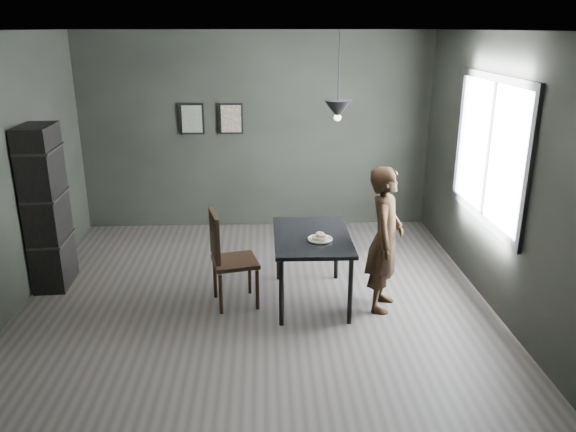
{
  "coord_description": "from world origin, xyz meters",
  "views": [
    {
      "loc": [
        0.11,
        -5.51,
        2.83
      ],
      "look_at": [
        0.35,
        0.05,
        0.95
      ],
      "focal_mm": 35.0,
      "sensor_mm": 36.0,
      "label": 1
    }
  ],
  "objects_px": {
    "white_plate": "(320,240)",
    "shelf_unit": "(46,208)",
    "pendant_lamp": "(338,109)",
    "woman": "(385,239)",
    "wood_chair": "(226,253)",
    "cafe_table": "(312,242)"
  },
  "relations": [
    {
      "from": "cafe_table",
      "to": "pendant_lamp",
      "type": "height_order",
      "value": "pendant_lamp"
    },
    {
      "from": "cafe_table",
      "to": "wood_chair",
      "type": "bearing_deg",
      "value": -175.61
    },
    {
      "from": "wood_chair",
      "to": "shelf_unit",
      "type": "relative_size",
      "value": 0.57
    },
    {
      "from": "shelf_unit",
      "to": "woman",
      "type": "bearing_deg",
      "value": -14.47
    },
    {
      "from": "wood_chair",
      "to": "shelf_unit",
      "type": "distance_m",
      "value": 2.13
    },
    {
      "from": "woman",
      "to": "pendant_lamp",
      "type": "bearing_deg",
      "value": 78.05
    },
    {
      "from": "white_plate",
      "to": "woman",
      "type": "bearing_deg",
      "value": -4.01
    },
    {
      "from": "cafe_table",
      "to": "shelf_unit",
      "type": "distance_m",
      "value": 2.98
    },
    {
      "from": "woman",
      "to": "pendant_lamp",
      "type": "xyz_separation_m",
      "value": [
        -0.48,
        0.3,
        1.29
      ]
    },
    {
      "from": "white_plate",
      "to": "shelf_unit",
      "type": "bearing_deg",
      "value": 167.25
    },
    {
      "from": "woman",
      "to": "shelf_unit",
      "type": "xyz_separation_m",
      "value": [
        -3.65,
        0.72,
        0.16
      ]
    },
    {
      "from": "woman",
      "to": "shelf_unit",
      "type": "relative_size",
      "value": 0.83
    },
    {
      "from": "wood_chair",
      "to": "woman",
      "type": "bearing_deg",
      "value": -17.58
    },
    {
      "from": "white_plate",
      "to": "shelf_unit",
      "type": "relative_size",
      "value": 0.12
    },
    {
      "from": "woman",
      "to": "pendant_lamp",
      "type": "distance_m",
      "value": 1.41
    },
    {
      "from": "white_plate",
      "to": "wood_chair",
      "type": "distance_m",
      "value": 0.99
    },
    {
      "from": "white_plate",
      "to": "pendant_lamp",
      "type": "distance_m",
      "value": 1.33
    },
    {
      "from": "white_plate",
      "to": "wood_chair",
      "type": "height_order",
      "value": "wood_chair"
    },
    {
      "from": "shelf_unit",
      "to": "wood_chair",
      "type": "bearing_deg",
      "value": -19.78
    },
    {
      "from": "cafe_table",
      "to": "shelf_unit",
      "type": "relative_size",
      "value": 0.65
    },
    {
      "from": "cafe_table",
      "to": "white_plate",
      "type": "relative_size",
      "value": 5.22
    },
    {
      "from": "white_plate",
      "to": "pendant_lamp",
      "type": "bearing_deg",
      "value": 54.42
    }
  ]
}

